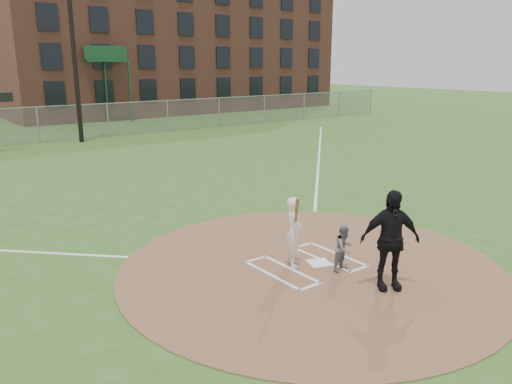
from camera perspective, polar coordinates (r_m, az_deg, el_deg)
ground at (r=11.18m, az=6.29°, el=-8.53°), size 140.00×140.00×0.00m
dirt_circle at (r=11.18m, az=6.29°, el=-8.49°), size 8.40×8.40×0.02m
home_plate at (r=11.33m, az=7.20°, el=-8.06°), size 0.60×0.60×0.03m
foul_line_first at (r=23.43m, az=7.18°, el=3.73°), size 17.04×17.04×0.01m
catcher at (r=10.90m, az=10.04°, el=-6.33°), size 0.53×0.43×1.01m
umpire at (r=10.09m, az=15.06°, el=-5.31°), size 1.26×1.04×2.01m
batters_boxes at (r=11.27m, az=5.76°, el=-8.18°), size 2.08×1.88×0.01m
batter_at_plate at (r=10.91m, az=4.38°, el=-4.51°), size 0.82×1.00×1.78m
outfield_fence at (r=30.44m, az=-23.63°, el=7.05°), size 56.08×0.08×2.03m
brick_warehouse at (r=51.02m, az=-10.74°, el=17.86°), size 30.00×17.17×15.00m
light_pole at (r=29.92m, az=-20.39°, el=18.01°), size 1.20×0.30×12.22m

